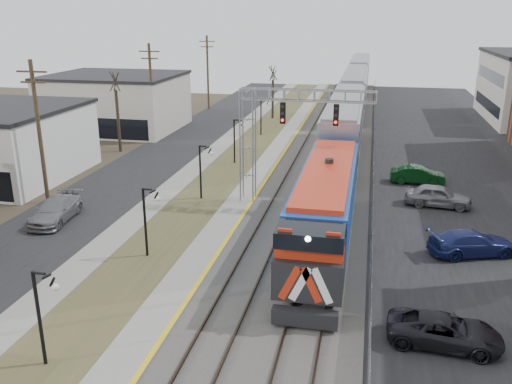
# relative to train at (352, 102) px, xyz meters

# --- Properties ---
(street_west) EXTENTS (7.00, 120.00, 0.04)m
(street_west) POSITION_rel_train_xyz_m (-17.00, -21.71, -2.90)
(street_west) COLOR black
(street_west) RESTS_ON ground
(sidewalk) EXTENTS (2.00, 120.00, 0.08)m
(sidewalk) POSITION_rel_train_xyz_m (-12.50, -21.71, -2.88)
(sidewalk) COLOR gray
(sidewalk) RESTS_ON ground
(grass_median) EXTENTS (4.00, 120.00, 0.06)m
(grass_median) POSITION_rel_train_xyz_m (-9.50, -21.71, -2.89)
(grass_median) COLOR #424525
(grass_median) RESTS_ON ground
(platform) EXTENTS (2.00, 120.00, 0.24)m
(platform) POSITION_rel_train_xyz_m (-6.50, -21.71, -2.80)
(platform) COLOR gray
(platform) RESTS_ON ground
(ballast_bed) EXTENTS (8.00, 120.00, 0.20)m
(ballast_bed) POSITION_rel_train_xyz_m (-1.50, -21.71, -2.82)
(ballast_bed) COLOR #595651
(ballast_bed) RESTS_ON ground
(parking_lot) EXTENTS (16.00, 120.00, 0.04)m
(parking_lot) POSITION_rel_train_xyz_m (10.50, -21.71, -2.90)
(parking_lot) COLOR black
(parking_lot) RESTS_ON ground
(platform_edge) EXTENTS (0.24, 120.00, 0.01)m
(platform_edge) POSITION_rel_train_xyz_m (-5.62, -21.71, -2.67)
(platform_edge) COLOR gold
(platform_edge) RESTS_ON platform
(track_near) EXTENTS (1.58, 120.00, 0.15)m
(track_near) POSITION_rel_train_xyz_m (-3.50, -21.71, -2.64)
(track_near) COLOR #2D2119
(track_near) RESTS_ON ballast_bed
(track_far) EXTENTS (1.58, 120.00, 0.15)m
(track_far) POSITION_rel_train_xyz_m (-0.00, -21.71, -2.64)
(track_far) COLOR #2D2119
(track_far) RESTS_ON ballast_bed
(train) EXTENTS (3.00, 85.85, 5.33)m
(train) POSITION_rel_train_xyz_m (0.00, 0.00, 0.00)
(train) COLOR #13419F
(train) RESTS_ON ground
(signal_gantry) EXTENTS (9.00, 1.07, 8.15)m
(signal_gantry) POSITION_rel_train_xyz_m (-4.28, -28.72, 2.67)
(signal_gantry) COLOR gray
(signal_gantry) RESTS_ON ground
(lampposts) EXTENTS (0.14, 62.14, 4.00)m
(lampposts) POSITION_rel_train_xyz_m (-9.50, -38.43, -0.92)
(lampposts) COLOR black
(lampposts) RESTS_ON ground
(utility_poles) EXTENTS (0.28, 80.28, 10.00)m
(utility_poles) POSITION_rel_train_xyz_m (-20.00, -31.71, 2.08)
(utility_poles) COLOR #4C3823
(utility_poles) RESTS_ON ground
(fence) EXTENTS (0.04, 120.00, 1.60)m
(fence) POSITION_rel_train_xyz_m (2.70, -21.71, -2.12)
(fence) COLOR gray
(fence) RESTS_ON ground
(bare_trees) EXTENTS (12.30, 42.30, 5.95)m
(bare_trees) POSITION_rel_train_xyz_m (-18.16, -17.80, -0.22)
(bare_trees) COLOR #382D23
(bare_trees) RESTS_ON ground
(car_lot_c) EXTENTS (4.73, 2.46, 1.27)m
(car_lot_c) POSITION_rel_train_xyz_m (5.66, -44.20, -2.28)
(car_lot_c) COLOR black
(car_lot_c) RESTS_ON ground
(car_lot_d) EXTENTS (5.19, 3.45, 1.40)m
(car_lot_d) POSITION_rel_train_xyz_m (8.16, -34.80, -2.22)
(car_lot_d) COLOR navy
(car_lot_d) RESTS_ON ground
(car_lot_e) EXTENTS (4.64, 2.27, 1.52)m
(car_lot_e) POSITION_rel_train_xyz_m (7.18, -26.88, -2.16)
(car_lot_e) COLOR gray
(car_lot_e) RESTS_ON ground
(car_lot_f) EXTENTS (4.20, 1.49, 1.38)m
(car_lot_f) POSITION_rel_train_xyz_m (6.15, -21.62, -2.23)
(car_lot_f) COLOR #0A3612
(car_lot_f) RESTS_ON ground
(car_street_b) EXTENTS (2.58, 5.24, 1.47)m
(car_street_b) POSITION_rel_train_xyz_m (-17.39, -34.89, -2.19)
(car_street_b) COLOR slate
(car_street_b) RESTS_ON ground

